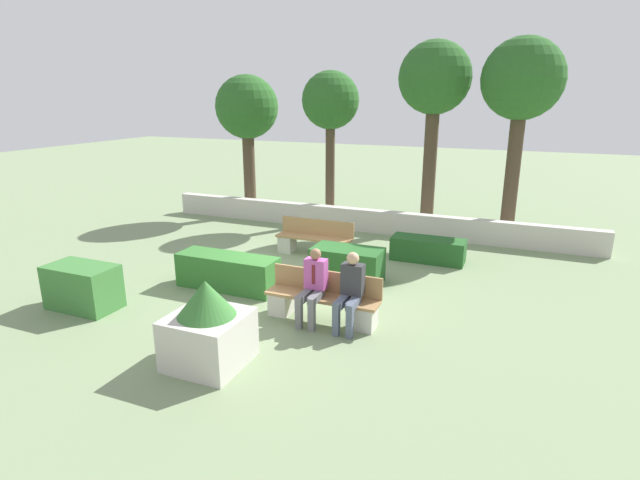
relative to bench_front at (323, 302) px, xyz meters
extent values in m
plane|color=gray|center=(-1.18, 1.36, -0.35)|extent=(60.00, 60.00, 0.00)
cube|color=beige|center=(-1.18, 6.09, -0.02)|extent=(12.89, 0.30, 0.66)
cube|color=#A37A4C|center=(0.00, -0.04, 0.10)|extent=(2.08, 0.44, 0.05)
cube|color=#A37A4C|center=(0.00, 0.20, 0.32)|extent=(2.08, 0.04, 0.40)
cube|color=beige|center=(-0.81, -0.04, -0.14)|extent=(0.36, 0.40, 0.42)
cube|color=beige|center=(0.81, -0.04, -0.14)|extent=(0.36, 0.40, 0.42)
cube|color=#A37A4C|center=(-1.65, 3.41, 0.10)|extent=(1.96, 0.44, 0.05)
cube|color=#A37A4C|center=(-1.65, 3.66, 0.32)|extent=(1.96, 0.04, 0.40)
cube|color=beige|center=(-2.40, 3.41, -0.14)|extent=(0.36, 0.40, 0.42)
cube|color=beige|center=(-0.90, 3.41, -0.14)|extent=(0.36, 0.40, 0.42)
cube|color=slate|center=(-0.22, -0.25, 0.19)|extent=(0.14, 0.46, 0.13)
cube|color=slate|center=(-0.02, -0.25, 0.19)|extent=(0.14, 0.46, 0.13)
cube|color=slate|center=(-0.24, -0.48, -0.05)|extent=(0.11, 0.11, 0.60)
cube|color=slate|center=(0.00, -0.48, -0.05)|extent=(0.11, 0.11, 0.60)
cube|color=#B74C9E|center=(-0.12, -0.01, 0.52)|extent=(0.38, 0.22, 0.54)
sphere|color=#936B4C|center=(-0.12, -0.03, 0.89)|extent=(0.20, 0.20, 0.20)
cube|color=maroon|center=(-0.12, -0.13, 0.54)|extent=(0.06, 0.01, 0.35)
cube|color=#515B70|center=(0.47, -0.25, 0.19)|extent=(0.14, 0.46, 0.13)
cube|color=#515B70|center=(0.67, -0.25, 0.19)|extent=(0.14, 0.46, 0.13)
cube|color=#515B70|center=(0.45, -0.48, -0.05)|extent=(0.11, 0.11, 0.60)
cube|color=#515B70|center=(0.69, -0.48, -0.05)|extent=(0.11, 0.11, 0.60)
cube|color=#333338|center=(0.57, -0.01, 0.52)|extent=(0.38, 0.22, 0.54)
sphere|color=tan|center=(0.57, -0.03, 0.90)|extent=(0.22, 0.22, 0.22)
cube|color=#33702D|center=(-2.41, 0.65, 0.01)|extent=(2.16, 0.68, 0.71)
cube|color=#235623|center=(-0.25, 2.01, 0.02)|extent=(1.50, 0.78, 0.74)
cube|color=#235623|center=(1.10, 4.05, -0.06)|extent=(1.75, 0.65, 0.57)
cube|color=#3D7A38|center=(-4.37, -1.26, 0.08)|extent=(1.33, 0.74, 0.84)
cube|color=beige|center=(-0.99, -2.06, 0.05)|extent=(1.09, 1.09, 0.79)
cone|color=#387533|center=(-0.99, -2.06, 0.71)|extent=(0.87, 0.87, 0.54)
cylinder|color=#473828|center=(-5.36, 6.64, 1.14)|extent=(0.39, 0.39, 2.97)
sphere|color=#285B23|center=(-5.36, 6.64, 3.18)|extent=(2.00, 2.00, 2.00)
cylinder|color=#473828|center=(-2.52, 6.71, 1.29)|extent=(0.28, 0.28, 3.27)
sphere|color=#285B23|center=(-2.52, 6.71, 3.40)|extent=(1.71, 1.71, 1.71)
cylinder|color=#473828|center=(0.44, 7.20, 1.56)|extent=(0.39, 0.39, 3.80)
sphere|color=#285B23|center=(0.44, 7.20, 4.02)|extent=(2.05, 2.05, 2.05)
cylinder|color=#473828|center=(2.75, 6.95, 1.51)|extent=(0.39, 0.39, 3.72)
sphere|color=#285B23|center=(2.75, 6.95, 3.96)|extent=(2.13, 2.13, 2.13)
camera|label=1|loc=(3.14, -7.62, 3.56)|focal=28.00mm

